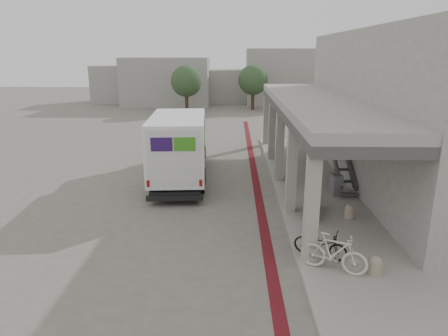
{
  "coord_description": "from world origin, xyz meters",
  "views": [
    {
      "loc": [
        -0.12,
        -14.0,
        5.99
      ],
      "look_at": [
        -0.47,
        1.2,
        1.6
      ],
      "focal_mm": 32.0,
      "sensor_mm": 36.0,
      "label": 1
    }
  ],
  "objects_px": {
    "bicycle_black": "(320,244)",
    "bicycle_cream": "(334,253)",
    "bench": "(312,206)",
    "fedex_truck": "(180,145)",
    "utility_cabinet": "(336,184)"
  },
  "relations": [
    {
      "from": "bicycle_black",
      "to": "bicycle_cream",
      "type": "height_order",
      "value": "bicycle_cream"
    },
    {
      "from": "bench",
      "to": "bicycle_cream",
      "type": "xyz_separation_m",
      "value": [
        -0.18,
        -4.14,
        0.23
      ]
    },
    {
      "from": "utility_cabinet",
      "to": "bicycle_black",
      "type": "distance_m",
      "value": 5.79
    },
    {
      "from": "fedex_truck",
      "to": "bicycle_black",
      "type": "bearing_deg",
      "value": -60.48
    },
    {
      "from": "fedex_truck",
      "to": "bicycle_cream",
      "type": "height_order",
      "value": "fedex_truck"
    },
    {
      "from": "bench",
      "to": "utility_cabinet",
      "type": "height_order",
      "value": "utility_cabinet"
    },
    {
      "from": "fedex_truck",
      "to": "bicycle_cream",
      "type": "relative_size",
      "value": 4.18
    },
    {
      "from": "bicycle_cream",
      "to": "utility_cabinet",
      "type": "bearing_deg",
      "value": 10.98
    },
    {
      "from": "fedex_truck",
      "to": "utility_cabinet",
      "type": "height_order",
      "value": "fedex_truck"
    },
    {
      "from": "bench",
      "to": "utility_cabinet",
      "type": "distance_m",
      "value": 2.61
    },
    {
      "from": "bench",
      "to": "bicycle_cream",
      "type": "relative_size",
      "value": 1.08
    },
    {
      "from": "bench",
      "to": "bicycle_black",
      "type": "bearing_deg",
      "value": -79.9
    },
    {
      "from": "fedex_truck",
      "to": "bench",
      "type": "xyz_separation_m",
      "value": [
        5.57,
        -4.6,
        -1.28
      ]
    },
    {
      "from": "bicycle_black",
      "to": "bicycle_cream",
      "type": "relative_size",
      "value": 0.87
    },
    {
      "from": "bicycle_black",
      "to": "bicycle_cream",
      "type": "xyz_separation_m",
      "value": [
        0.19,
        -0.81,
        0.14
      ]
    }
  ]
}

